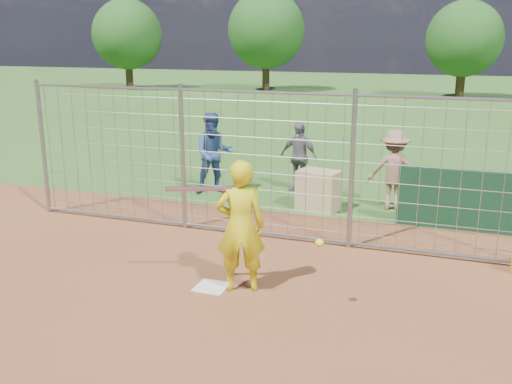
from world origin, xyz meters
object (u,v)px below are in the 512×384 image
at_px(batter, 240,227).
at_px(bystander_c, 394,170).
at_px(bystander_a, 214,154).
at_px(bystander_b, 299,157).
at_px(equipment_bin, 319,190).

distance_m(batter, bystander_c, 4.87).
height_order(bystander_a, bystander_c, bystander_a).
distance_m(bystander_a, bystander_b, 1.90).
distance_m(bystander_a, bystander_c, 3.87).
xyz_separation_m(bystander_a, bystander_b, (1.69, 0.86, -0.12)).
bearing_deg(equipment_bin, bystander_a, -178.89).
bearing_deg(bystander_c, equipment_bin, 13.16).
xyz_separation_m(batter, equipment_bin, (0.11, 4.07, -0.51)).
bearing_deg(bystander_c, bystander_a, -7.11).
bearing_deg(bystander_b, bystander_a, -138.82).
bearing_deg(bystander_b, batter, -68.62).
distance_m(bystander_c, equipment_bin, 1.55).
xyz_separation_m(bystander_b, bystander_c, (2.18, -0.75, 0.03)).
bearing_deg(batter, bystander_c, -130.66).
xyz_separation_m(batter, bystander_c, (1.51, 4.63, -0.11)).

